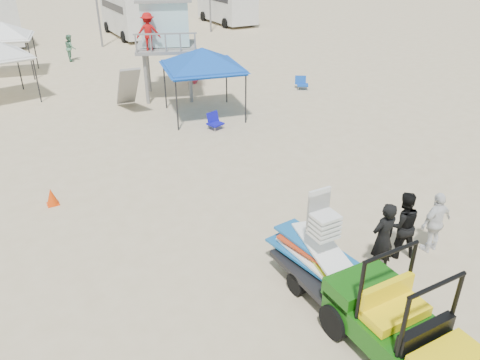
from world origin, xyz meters
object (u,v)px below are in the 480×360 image
lifeguard_tower (163,27)px  surf_trailer (319,254)px  man_left (383,239)px  canopy_blue (202,51)px  utility_cart (403,320)px

lifeguard_tower → surf_trailer: bearing=-98.4°
man_left → surf_trailer: bearing=-10.2°
lifeguard_tower → canopy_blue: size_ratio=1.23×
utility_cart → surf_trailer: surf_trailer is taller
surf_trailer → man_left: 1.55m
man_left → lifeguard_tower: 14.91m
utility_cart → canopy_blue: size_ratio=0.78×
surf_trailer → lifeguard_tower: (2.13, 14.42, 2.35)m
lifeguard_tower → canopy_blue: lifeguard_tower is taller
surf_trailer → man_left: bearing=-11.2°
lifeguard_tower → canopy_blue: bearing=-83.3°
canopy_blue → lifeguard_tower: bearing=96.7°
surf_trailer → lifeguard_tower: bearing=81.6°
utility_cart → surf_trailer: bearing=89.9°
utility_cart → lifeguard_tower: size_ratio=0.63×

